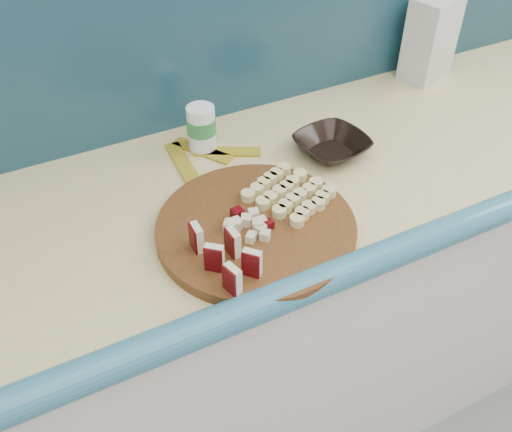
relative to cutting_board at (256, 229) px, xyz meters
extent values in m
cube|color=white|center=(0.23, 0.14, -0.48)|extent=(2.20, 0.60, 0.88)
cube|color=#E8D088|center=(0.23, 0.14, -0.03)|extent=(2.20, 0.60, 0.03)
cube|color=teal|center=(0.23, -0.16, -0.03)|extent=(2.20, 0.06, 0.03)
cube|color=teal|center=(0.23, 0.43, 0.24)|extent=(2.20, 0.02, 0.50)
cylinder|color=#46250F|center=(0.00, 0.00, 0.00)|extent=(0.50, 0.50, 0.02)
cube|color=beige|center=(-0.11, -0.13, 0.04)|extent=(0.02, 0.03, 0.05)
cube|color=#450408|center=(-0.11, -0.13, 0.04)|extent=(0.02, 0.03, 0.05)
cube|color=beige|center=(-0.11, -0.07, 0.04)|extent=(0.02, 0.03, 0.05)
cube|color=#450408|center=(-0.12, -0.07, 0.04)|extent=(0.02, 0.03, 0.05)
cube|color=beige|center=(-0.12, -0.01, 0.04)|extent=(0.02, 0.03, 0.05)
cube|color=#450408|center=(-0.13, -0.01, 0.04)|extent=(0.02, 0.03, 0.05)
cube|color=beige|center=(-0.06, -0.11, 0.04)|extent=(0.02, 0.03, 0.05)
cube|color=#450408|center=(-0.07, -0.11, 0.04)|extent=(0.02, 0.03, 0.05)
cube|color=beige|center=(-0.07, -0.05, 0.04)|extent=(0.02, 0.03, 0.05)
cube|color=#450408|center=(-0.08, -0.05, 0.04)|extent=(0.02, 0.03, 0.05)
cube|color=beige|center=(-0.01, -0.01, 0.02)|extent=(0.02, 0.02, 0.02)
cube|color=beige|center=(-0.01, 0.00, 0.02)|extent=(0.02, 0.02, 0.02)
cube|color=#450408|center=(-0.01, 0.01, 0.02)|extent=(0.02, 0.02, 0.02)
cube|color=beige|center=(-0.02, 0.00, 0.02)|extent=(0.02, 0.02, 0.02)
cube|color=beige|center=(-0.03, 0.01, 0.02)|extent=(0.02, 0.02, 0.02)
cube|color=beige|center=(-0.04, 0.00, 0.02)|extent=(0.02, 0.02, 0.02)
cube|color=beige|center=(-0.03, -0.01, 0.02)|extent=(0.02, 0.02, 0.02)
cube|color=beige|center=(-0.04, -0.02, 0.02)|extent=(0.02, 0.02, 0.02)
cube|color=#450408|center=(-0.04, -0.03, 0.02)|extent=(0.02, 0.02, 0.02)
cube|color=beige|center=(-0.02, -0.02, 0.02)|extent=(0.02, 0.02, 0.02)
cube|color=beige|center=(-0.02, -0.03, 0.02)|extent=(0.02, 0.02, 0.02)
cube|color=beige|center=(-0.02, -0.02, 0.02)|extent=(0.02, 0.02, 0.02)
cube|color=beige|center=(-0.01, -0.02, 0.02)|extent=(0.02, 0.02, 0.02)
cube|color=beige|center=(0.00, -0.01, 0.02)|extent=(0.02, 0.02, 0.02)
cylinder|color=#DDD487|center=(0.07, -0.03, 0.02)|extent=(0.03, 0.03, 0.02)
cylinder|color=#DDD487|center=(0.09, -0.03, 0.02)|extent=(0.03, 0.03, 0.02)
cylinder|color=#DDD487|center=(0.11, -0.02, 0.02)|extent=(0.03, 0.03, 0.02)
cylinder|color=#DDD487|center=(0.13, -0.01, 0.02)|extent=(0.03, 0.03, 0.02)
cylinder|color=#DDD487|center=(0.15, 0.00, 0.02)|extent=(0.03, 0.03, 0.02)
cylinder|color=#DDD487|center=(0.17, 0.01, 0.02)|extent=(0.03, 0.03, 0.02)
cylinder|color=#DDD487|center=(0.05, 0.00, 0.02)|extent=(0.03, 0.03, 0.02)
cylinder|color=#DDD487|center=(0.07, 0.01, 0.02)|extent=(0.03, 0.03, 0.02)
cylinder|color=#DDD487|center=(0.09, 0.02, 0.02)|extent=(0.03, 0.03, 0.02)
cylinder|color=#DDD487|center=(0.11, 0.03, 0.02)|extent=(0.03, 0.03, 0.02)
cylinder|color=#DDD487|center=(0.14, 0.04, 0.02)|extent=(0.03, 0.03, 0.02)
cylinder|color=#DDD487|center=(0.16, 0.04, 0.02)|extent=(0.03, 0.03, 0.02)
cylinder|color=#DDD487|center=(0.04, 0.04, 0.02)|extent=(0.03, 0.03, 0.02)
cylinder|color=#DDD487|center=(0.06, 0.04, 0.02)|extent=(0.03, 0.03, 0.02)
cylinder|color=#DDD487|center=(0.08, 0.05, 0.02)|extent=(0.03, 0.03, 0.02)
cylinder|color=#DDD487|center=(0.10, 0.06, 0.02)|extent=(0.03, 0.03, 0.02)
cylinder|color=#DDD487|center=(0.12, 0.07, 0.02)|extent=(0.03, 0.03, 0.02)
cylinder|color=#DDD487|center=(0.14, 0.08, 0.02)|extent=(0.03, 0.03, 0.02)
cylinder|color=#DDD487|center=(0.02, 0.07, 0.02)|extent=(0.03, 0.03, 0.02)
cylinder|color=#DDD487|center=(0.04, 0.08, 0.02)|extent=(0.03, 0.03, 0.02)
cylinder|color=#DDD487|center=(0.06, 0.09, 0.02)|extent=(0.03, 0.03, 0.02)
cylinder|color=#DDD487|center=(0.08, 0.10, 0.02)|extent=(0.03, 0.03, 0.02)
cylinder|color=#DDD487|center=(0.11, 0.11, 0.02)|extent=(0.03, 0.03, 0.02)
cylinder|color=#DDD487|center=(0.13, 0.11, 0.02)|extent=(0.03, 0.03, 0.02)
imported|color=black|center=(0.27, 0.16, 0.01)|extent=(0.18, 0.18, 0.04)
cube|color=silver|center=(0.69, 0.35, 0.10)|extent=(0.15, 0.12, 0.22)
cylinder|color=white|center=(0.02, 0.31, 0.04)|extent=(0.06, 0.06, 0.11)
cylinder|color=#308644|center=(0.02, 0.31, 0.05)|extent=(0.07, 0.07, 0.04)
cube|color=gold|center=(-0.04, 0.28, -0.01)|extent=(0.04, 0.15, 0.01)
cube|color=gold|center=(0.01, 0.29, -0.01)|extent=(0.11, 0.15, 0.01)
cube|color=gold|center=(0.06, 0.27, -0.01)|extent=(0.15, 0.10, 0.01)
camera|label=1|loc=(-0.36, -0.71, 0.73)|focal=40.00mm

